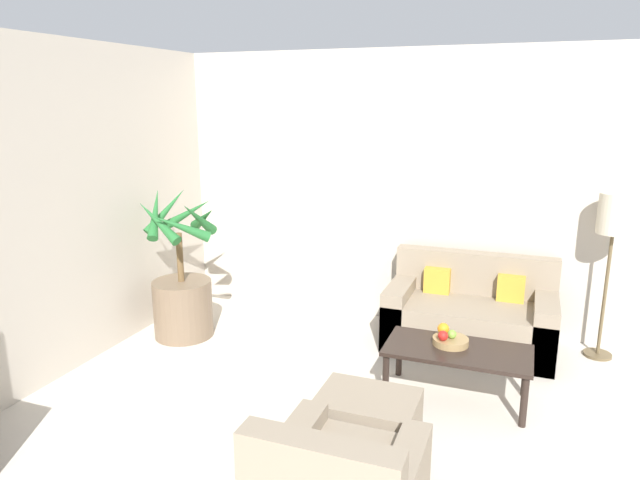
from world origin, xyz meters
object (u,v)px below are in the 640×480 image
Objects in this scene: floor_lamp at (614,224)px; apple_red at (443,336)px; coffee_table at (458,355)px; fruit_bowl at (450,341)px; sofa_loveseat at (470,317)px; ottoman at (367,423)px; potted_palm at (182,292)px; apple_green at (452,334)px; orange_fruit at (443,329)px.

floor_lamp is 1.85m from apple_red.
coffee_table is 3.95× the size of fruit_bowl.
sofa_loveseat is at bearing -170.49° from floor_lamp.
sofa_loveseat is at bearing 77.08° from ottoman.
floor_lamp is at bearing 47.77° from coffee_table.
ottoman is at bearing -117.28° from coffee_table.
sofa_loveseat is at bearing 15.33° from potted_palm.
fruit_bowl is 1.04m from ottoman.
apple_green is (-0.04, -0.96, 0.21)m from sofa_loveseat.
apple_green is (-1.15, -1.15, -0.71)m from floor_lamp.
potted_palm is 18.44× the size of apple_red.
potted_palm is 2.26× the size of ottoman.
coffee_table is 0.22m from orange_fruit.
orange_fruit is at bearing -4.46° from potted_palm.
fruit_bowl is at bearing 138.61° from coffee_table.
coffee_table is at bearing -39.72° from orange_fruit.
potted_palm is 2.70m from sofa_loveseat.
orange_fruit reaches higher than apple_red.
apple_green is 0.11× the size of ottoman.
apple_red reaches higher than ottoman.
ottoman is (-0.32, -0.98, -0.31)m from orange_fruit.
potted_palm reaches higher than fruit_bowl.
apple_green is 1.05m from ottoman.
floor_lamp is 18.85× the size of apple_red.
potted_palm is 5.27× the size of fruit_bowl.
fruit_bowl is 3.50× the size of apple_red.
floor_lamp is 1.37× the size of coffee_table.
apple_green is at bearing 47.84° from apple_red.
orange_fruit is (-0.07, 0.06, 0.01)m from apple_green.
sofa_loveseat is (2.60, 0.71, -0.16)m from potted_palm.
ottoman is at bearing -28.47° from potted_palm.
floor_lamp is 21.30× the size of apple_green.
floor_lamp is 5.39× the size of fruit_bowl.
fruit_bowl is at bearing 67.45° from ottoman.
apple_green is (2.56, -0.25, 0.05)m from potted_palm.
orange_fruit is at bearing 142.64° from apple_green.
floor_lamp reaches higher than ottoman.
floor_lamp is at bearing 44.75° from fruit_bowl.
apple_red reaches higher than fruit_bowl.
apple_red reaches higher than apple_green.
apple_red is (2.50, -0.31, 0.06)m from potted_palm.
potted_palm is at bearing 174.51° from fruit_bowl.
potted_palm reaches higher than apple_green.
apple_red is 0.12× the size of ottoman.
orange_fruit is 1.08m from ottoman.
orange_fruit is at bearing 97.73° from apple_red.
apple_green reaches higher than coffee_table.
floor_lamp reaches higher than apple_red.
coffee_table is 0.16m from apple_green.
ottoman is (-0.39, -0.93, -0.30)m from apple_green.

